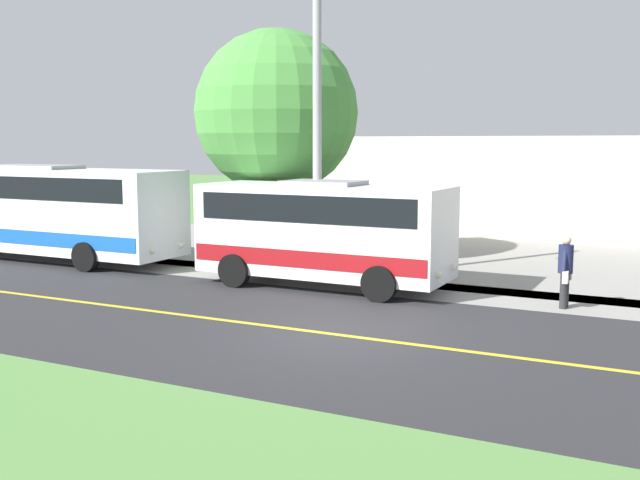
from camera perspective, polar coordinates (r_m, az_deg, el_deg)
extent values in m
plane|color=#548442|center=(15.19, 1.12, -7.26)|extent=(120.00, 120.00, 0.00)
cube|color=#28282B|center=(15.19, 1.12, -7.24)|extent=(8.00, 100.00, 0.01)
cube|color=gray|center=(19.89, 7.63, -3.78)|extent=(2.40, 100.00, 0.01)
cube|color=gray|center=(26.15, 19.10, -1.42)|extent=(14.00, 36.00, 0.01)
cube|color=gold|center=(15.19, 1.12, -7.22)|extent=(0.16, 100.00, 0.00)
cube|color=white|center=(19.93, 0.26, 0.80)|extent=(2.33, 6.77, 2.39)
cube|color=maroon|center=(20.01, 0.26, -1.03)|extent=(2.37, 6.63, 0.44)
cube|color=black|center=(19.86, 0.27, 2.64)|extent=(2.37, 6.09, 0.70)
cube|color=gray|center=(19.82, 0.27, 4.40)|extent=(1.40, 2.03, 0.12)
cylinder|color=black|center=(20.33, 7.04, -2.24)|extent=(0.25, 0.90, 0.90)
cylinder|color=black|center=(18.19, 4.55, -3.36)|extent=(0.25, 0.90, 0.90)
cylinder|color=black|center=(22.08, -3.26, -1.42)|extent=(0.25, 0.90, 0.90)
cylinder|color=black|center=(20.12, -6.59, -2.33)|extent=(0.25, 0.90, 0.90)
sphere|color=#F2EACC|center=(19.40, 10.16, -2.02)|extent=(0.20, 0.20, 0.20)
sphere|color=#F2EACC|center=(18.19, 9.00, -2.63)|extent=(0.20, 0.20, 0.20)
cube|color=white|center=(26.57, -21.00, 2.27)|extent=(2.47, 10.90, 2.65)
cube|color=blue|center=(26.65, -20.92, 0.61)|extent=(2.51, 10.68, 0.44)
cube|color=black|center=(26.52, -21.08, 3.93)|extent=(2.51, 9.81, 0.70)
cube|color=gray|center=(26.49, -21.14, 5.25)|extent=(1.48, 3.27, 0.12)
cylinder|color=black|center=(25.24, -13.61, -0.50)|extent=(0.25, 0.90, 0.90)
cylinder|color=black|center=(23.44, -17.52, -1.24)|extent=(0.25, 0.90, 0.90)
sphere|color=#F2EACC|center=(23.48, -10.62, -0.39)|extent=(0.20, 0.20, 0.20)
sphere|color=#F2EACC|center=(22.42, -12.72, -0.81)|extent=(0.20, 0.20, 0.20)
cylinder|color=#262628|center=(18.51, 18.24, -3.63)|extent=(0.18, 0.18, 0.83)
cylinder|color=#262628|center=(18.31, 18.15, -3.75)|extent=(0.18, 0.18, 0.83)
cylinder|color=#1E2347|center=(18.28, 18.29, -1.39)|extent=(0.34, 0.34, 0.66)
sphere|color=beige|center=(18.22, 18.35, -0.01)|extent=(0.23, 0.23, 0.23)
cylinder|color=#1E2347|center=(18.46, 18.38, -1.21)|extent=(0.28, 0.10, 0.60)
cube|color=beige|center=(18.59, 18.51, -2.46)|extent=(0.20, 0.12, 0.28)
cylinder|color=#1E2347|center=(18.10, 18.21, -1.37)|extent=(0.28, 0.10, 0.60)
cube|color=white|center=(18.08, 18.27, -2.72)|extent=(0.20, 0.12, 0.28)
cylinder|color=#9E9EA3|center=(20.48, -0.22, 8.79)|extent=(0.24, 0.24, 8.66)
cylinder|color=brown|center=(23.98, -3.29, 1.65)|extent=(0.36, 0.36, 2.86)
sphere|color=#478C3D|center=(23.88, -3.35, 9.74)|extent=(5.19, 5.19, 5.19)
cube|color=beige|center=(35.45, 14.91, 4.31)|extent=(10.00, 19.61, 4.11)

